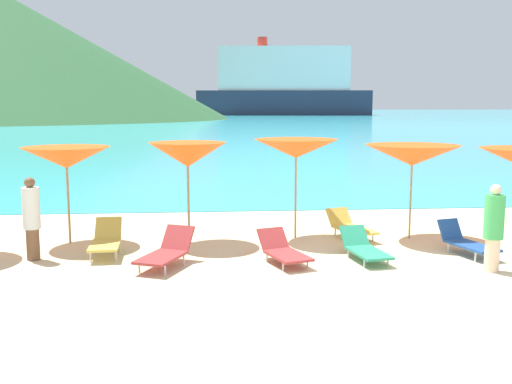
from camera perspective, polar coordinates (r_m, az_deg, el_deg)
The scene contains 15 objects.
ground_plane at distance 20.71m, azimuth 4.75°, elevation -0.56°, with size 50.00×100.00×0.30m, color beige.
ocean_water at distance 236.87m, azimuth -4.02°, elevation 7.63°, with size 650.00×440.00×0.02m, color #38B7CC.
umbrella_1 at distance 13.60m, azimuth -17.95°, elevation 3.19°, with size 2.05×2.05×2.17m.
umbrella_2 at distance 13.12m, azimuth -6.65°, elevation 3.60°, with size 1.77×1.77×2.26m.
umbrella_3 at distance 13.48m, azimuth 3.91°, elevation 4.22°, with size 2.06×2.06×2.31m.
umbrella_4 at distance 13.88m, azimuth 14.94°, elevation 3.46°, with size 2.33×2.33×2.18m.
lounge_chair_2 at distance 11.99m, azimuth 10.47°, elevation -5.34°, with size 0.80×1.51×0.58m.
lounge_chair_5 at distance 13.84m, azimuth 9.14°, elevation -3.29°, with size 1.01×1.56×0.62m.
lounge_chair_6 at distance 12.94m, azimuth 19.71°, elevation -4.54°, with size 0.88×1.51×0.65m.
lounge_chair_7 at distance 11.42m, azimuth -8.70°, elevation -5.70°, with size 1.15×1.58×0.69m.
lounge_chair_8 at distance 12.56m, azimuth -14.36°, elevation -4.48°, with size 0.65×1.55×0.67m.
lounge_chair_9 at distance 11.55m, azimuth 2.65°, elevation -5.68°, with size 1.01×1.50×0.59m.
beachgoer_0 at distance 12.47m, azimuth -20.98°, elevation -2.27°, with size 0.34×0.34×1.67m.
beachgoer_1 at distance 11.70m, azimuth 22.09°, elevation -3.11°, with size 0.36×0.36×1.64m.
cruise_ship at distance 190.47m, azimuth 2.71°, elevation 10.33°, with size 55.88×15.04×24.48m.
Camera 1 is at (-3.42, -10.17, 3.06)m, focal length 41.18 mm.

